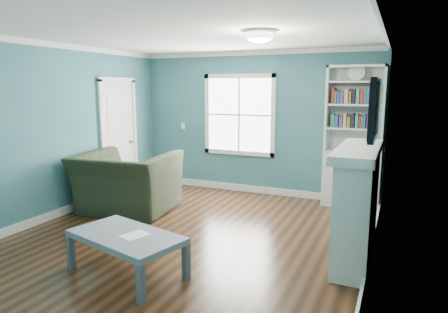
% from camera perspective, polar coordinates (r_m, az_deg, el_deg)
% --- Properties ---
extents(floor, '(5.00, 5.00, 0.00)m').
position_cam_1_polar(floor, '(5.42, -4.88, -11.30)').
color(floor, black).
rests_on(floor, ground).
extents(room_walls, '(5.00, 5.00, 5.00)m').
position_cam_1_polar(room_walls, '(5.07, -5.14, 5.62)').
color(room_walls, '#336374').
rests_on(room_walls, ground).
extents(trim, '(4.50, 5.00, 2.60)m').
position_cam_1_polar(trim, '(5.11, -5.08, 1.75)').
color(trim, white).
rests_on(trim, ground).
extents(window, '(1.40, 0.06, 1.50)m').
position_cam_1_polar(window, '(7.45, 2.19, 5.96)').
color(window, white).
rests_on(window, room_walls).
extents(bookshelf, '(0.90, 0.35, 2.31)m').
position_cam_1_polar(bookshelf, '(6.83, 17.90, 0.70)').
color(bookshelf, silver).
rests_on(bookshelf, ground).
extents(fireplace, '(0.44, 1.58, 1.30)m').
position_cam_1_polar(fireplace, '(4.82, 18.63, -6.53)').
color(fireplace, black).
rests_on(fireplace, ground).
extents(tv, '(0.06, 1.10, 0.65)m').
position_cam_1_polar(tv, '(4.63, 20.86, 6.40)').
color(tv, black).
rests_on(tv, fireplace).
extents(door, '(0.12, 0.98, 2.17)m').
position_cam_1_polar(door, '(7.52, -14.76, 2.79)').
color(door, silver).
rests_on(door, ground).
extents(ceiling_fixture, '(0.38, 0.38, 0.15)m').
position_cam_1_polar(ceiling_fixture, '(4.82, 5.11, 16.93)').
color(ceiling_fixture, white).
rests_on(ceiling_fixture, room_walls).
extents(light_switch, '(0.08, 0.01, 0.12)m').
position_cam_1_polar(light_switch, '(7.99, -5.86, 4.38)').
color(light_switch, white).
rests_on(light_switch, room_walls).
extents(recliner, '(1.53, 1.09, 1.25)m').
position_cam_1_polar(recliner, '(6.48, -13.78, -2.24)').
color(recliner, '#222C1B').
rests_on(recliner, ground).
extents(coffee_table, '(1.34, 0.94, 0.44)m').
position_cam_1_polar(coffee_table, '(4.38, -13.80, -11.39)').
color(coffee_table, '#494F58').
rests_on(coffee_table, ground).
extents(paper_sheet, '(0.29, 0.33, 0.00)m').
position_cam_1_polar(paper_sheet, '(4.30, -12.61, -10.93)').
color(paper_sheet, white).
rests_on(paper_sheet, coffee_table).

